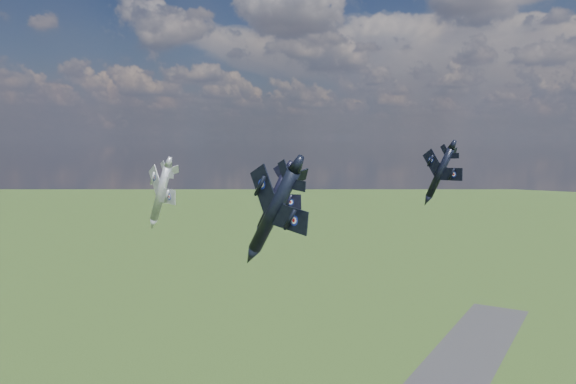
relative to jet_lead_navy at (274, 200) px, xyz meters
The scene contains 4 objects.
jet_lead_navy is the anchor object (origin of this frame).
jet_right_navy 34.65m from the jet_lead_navy, 57.87° to the right, with size 10.54×14.69×3.04m, color black, non-canonical shape.
jet_high_navy 30.49m from the jet_lead_navy, 43.86° to the left, with size 9.57×13.34×2.76m, color black, non-canonical shape.
jet_left_silver 22.60m from the jet_lead_navy, behind, with size 11.37×15.85×3.28m, color #909299, non-canonical shape.
Camera 1 is at (51.68, -63.03, 91.39)m, focal length 35.00 mm.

